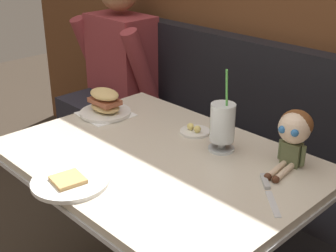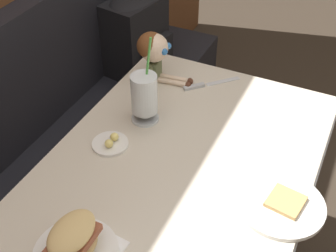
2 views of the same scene
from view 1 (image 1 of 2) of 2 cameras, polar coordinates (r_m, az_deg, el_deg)
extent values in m
cube|color=black|center=(2.32, 9.84, -10.22)|extent=(2.60, 0.48, 0.45)
cube|color=black|center=(2.23, 13.66, 2.53)|extent=(2.60, 0.10, 0.55)
cube|color=beige|center=(1.68, -1.13, -4.15)|extent=(1.10, 0.80, 0.03)
cube|color=#B7BABF|center=(1.69, -1.13, -4.84)|extent=(1.11, 0.81, 0.02)
cylinder|color=#A5A8AD|center=(1.87, -1.04, -13.85)|extent=(0.14, 0.14, 0.65)
cylinder|color=white|center=(1.54, -11.84, -6.65)|extent=(0.25, 0.25, 0.01)
cube|color=tan|center=(1.52, -12.10, -6.41)|extent=(0.11, 0.11, 0.01)
cylinder|color=silver|center=(1.72, 6.51, -2.75)|extent=(0.10, 0.10, 0.01)
cylinder|color=silver|center=(1.72, 6.54, -2.16)|extent=(0.03, 0.03, 0.03)
cylinder|color=silver|center=(1.68, 6.68, 0.45)|extent=(0.09, 0.09, 0.14)
cylinder|color=brown|center=(1.68, 6.66, 0.21)|extent=(0.08, 0.08, 0.12)
cylinder|color=#51B74C|center=(1.63, 7.19, 3.30)|extent=(0.02, 0.04, 0.22)
cube|color=white|center=(2.04, -7.63, 1.45)|extent=(0.22, 0.22, 0.00)
cylinder|color=white|center=(2.04, -7.64, 1.66)|extent=(0.22, 0.22, 0.01)
ellipsoid|color=tan|center=(2.03, -7.68, 2.30)|extent=(0.15, 0.10, 0.04)
cube|color=#995138|center=(2.02, -7.72, 3.04)|extent=(0.14, 0.09, 0.02)
ellipsoid|color=tan|center=(2.01, -7.77, 3.89)|extent=(0.15, 0.10, 0.04)
cylinder|color=white|center=(1.85, 3.32, -0.69)|extent=(0.12, 0.12, 0.01)
sphere|color=#F4E07A|center=(1.85, 2.76, -0.05)|extent=(0.03, 0.03, 0.03)
sphere|color=#F4E07A|center=(1.83, 3.60, -0.38)|extent=(0.03, 0.03, 0.03)
cube|color=silver|center=(1.44, 12.70, -9.25)|extent=(0.11, 0.11, 0.00)
cube|color=#B2B5BA|center=(1.54, 11.77, -6.62)|extent=(0.07, 0.07, 0.01)
cube|color=#5B6642|center=(1.65, 14.84, -3.28)|extent=(0.07, 0.05, 0.08)
sphere|color=beige|center=(1.61, 15.20, -0.19)|extent=(0.11, 0.11, 0.11)
ellipsoid|color=brown|center=(1.62, 15.41, 0.20)|extent=(0.12, 0.12, 0.10)
sphere|color=#2D6BB2|center=(1.57, 13.77, -0.42)|extent=(0.03, 0.03, 0.03)
sphere|color=#2D6BB2|center=(1.56, 15.22, -0.83)|extent=(0.03, 0.03, 0.03)
cylinder|color=beige|center=(1.60, 13.07, -5.22)|extent=(0.04, 0.12, 0.02)
cylinder|color=beige|center=(1.59, 13.97, -5.51)|extent=(0.04, 0.12, 0.02)
sphere|color=#4C2819|center=(1.56, 12.08, -6.09)|extent=(0.03, 0.03, 0.03)
sphere|color=#4C2819|center=(1.55, 13.00, -6.39)|extent=(0.03, 0.03, 0.03)
cylinder|color=#5B6642|center=(1.66, 13.58, -2.77)|extent=(0.02, 0.02, 0.07)
cylinder|color=#5B6642|center=(1.64, 16.16, -3.54)|extent=(0.02, 0.02, 0.07)
cube|color=maroon|center=(2.74, -5.64, 7.38)|extent=(0.38, 0.24, 0.58)
cube|color=#23232D|center=(2.71, -8.41, 2.11)|extent=(0.34, 0.36, 0.14)
cylinder|color=maroon|center=(2.88, -9.35, 8.61)|extent=(0.09, 0.25, 0.48)
cylinder|color=maroon|center=(2.53, -3.26, 6.74)|extent=(0.09, 0.25, 0.48)
camera|label=2|loc=(2.15, -31.41, 27.02)|focal=48.73mm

